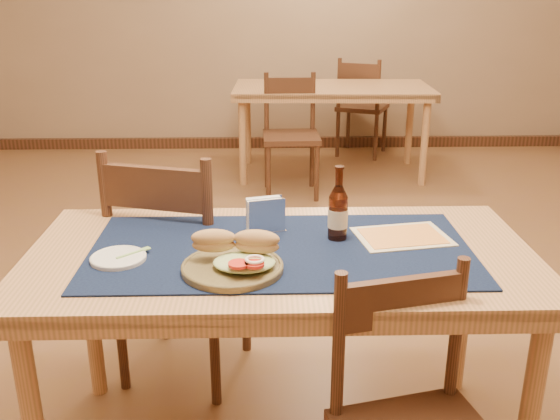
{
  "coord_description": "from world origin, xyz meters",
  "views": [
    {
      "loc": [
        -0.05,
        -2.61,
        1.55
      ],
      "look_at": [
        0.0,
        -0.7,
        0.85
      ],
      "focal_mm": 40.0,
      "sensor_mm": 36.0,
      "label": 1
    }
  ],
  "objects_px": {
    "chair_main_far": "(179,262)",
    "sandwich_plate": "(236,260)",
    "back_table": "(332,96)",
    "main_table": "(281,274)",
    "beer_bottle": "(338,212)",
    "napkin_holder": "(266,216)"
  },
  "relations": [
    {
      "from": "main_table",
      "to": "beer_bottle",
      "type": "distance_m",
      "value": 0.27
    },
    {
      "from": "chair_main_far",
      "to": "back_table",
      "type": "bearing_deg",
      "value": 72.75
    },
    {
      "from": "sandwich_plate",
      "to": "napkin_holder",
      "type": "relative_size",
      "value": 2.11
    },
    {
      "from": "back_table",
      "to": "chair_main_far",
      "type": "distance_m",
      "value": 3.06
    },
    {
      "from": "main_table",
      "to": "beer_bottle",
      "type": "height_order",
      "value": "beer_bottle"
    },
    {
      "from": "chair_main_far",
      "to": "sandwich_plate",
      "type": "relative_size",
      "value": 3.3
    },
    {
      "from": "chair_main_far",
      "to": "sandwich_plate",
      "type": "bearing_deg",
      "value": -66.39
    },
    {
      "from": "sandwich_plate",
      "to": "beer_bottle",
      "type": "height_order",
      "value": "beer_bottle"
    },
    {
      "from": "chair_main_far",
      "to": "sandwich_plate",
      "type": "height_order",
      "value": "chair_main_far"
    },
    {
      "from": "sandwich_plate",
      "to": "napkin_holder",
      "type": "height_order",
      "value": "napkin_holder"
    },
    {
      "from": "chair_main_far",
      "to": "beer_bottle",
      "type": "bearing_deg",
      "value": -31.22
    },
    {
      "from": "main_table",
      "to": "napkin_holder",
      "type": "height_order",
      "value": "napkin_holder"
    },
    {
      "from": "back_table",
      "to": "chair_main_far",
      "type": "bearing_deg",
      "value": -107.25
    },
    {
      "from": "beer_bottle",
      "to": "napkin_holder",
      "type": "relative_size",
      "value": 1.73
    },
    {
      "from": "napkin_holder",
      "to": "chair_main_far",
      "type": "bearing_deg",
      "value": 140.49
    },
    {
      "from": "beer_bottle",
      "to": "chair_main_far",
      "type": "bearing_deg",
      "value": 148.78
    },
    {
      "from": "chair_main_far",
      "to": "beer_bottle",
      "type": "distance_m",
      "value": 0.75
    },
    {
      "from": "chair_main_far",
      "to": "napkin_holder",
      "type": "height_order",
      "value": "chair_main_far"
    },
    {
      "from": "beer_bottle",
      "to": "back_table",
      "type": "bearing_deg",
      "value": 84.29
    },
    {
      "from": "beer_bottle",
      "to": "napkin_holder",
      "type": "bearing_deg",
      "value": 164.04
    },
    {
      "from": "sandwich_plate",
      "to": "beer_bottle",
      "type": "xyz_separation_m",
      "value": [
        0.32,
        0.23,
        0.06
      ]
    },
    {
      "from": "main_table",
      "to": "chair_main_far",
      "type": "distance_m",
      "value": 0.6
    }
  ]
}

